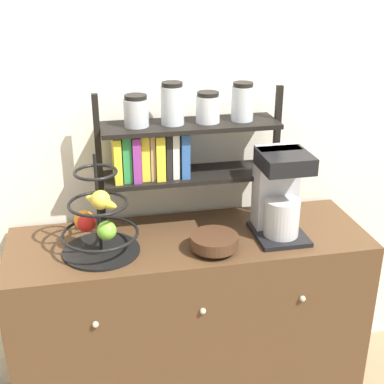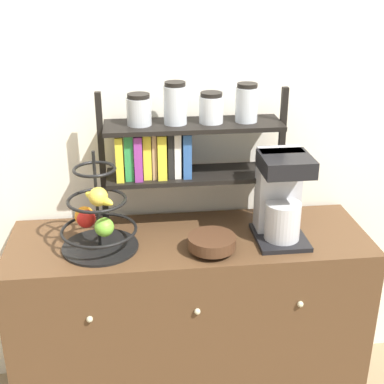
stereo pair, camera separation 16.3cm
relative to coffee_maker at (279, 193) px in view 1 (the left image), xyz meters
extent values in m
cube|color=silver|center=(-0.35, 0.31, 0.29)|extent=(7.00, 0.05, 2.60)
cube|color=#4C331E|center=(-0.35, 0.03, -0.59)|extent=(1.44, 0.47, 0.83)
sphere|color=#B2AD8C|center=(-0.75, -0.21, -0.36)|extent=(0.02, 0.02, 0.02)
sphere|color=#B2AD8C|center=(-0.35, -0.21, -0.36)|extent=(0.02, 0.02, 0.02)
sphere|color=#B2AD8C|center=(0.04, -0.21, -0.36)|extent=(0.02, 0.02, 0.02)
cube|color=black|center=(0.00, -0.02, -0.17)|extent=(0.20, 0.24, 0.02)
cube|color=#B7B7BC|center=(0.00, 0.04, 0.01)|extent=(0.17, 0.10, 0.34)
cylinder|color=#B7B7BC|center=(0.00, -0.05, -0.08)|extent=(0.14, 0.14, 0.15)
cube|color=black|center=(0.00, -0.04, 0.15)|extent=(0.19, 0.19, 0.06)
cylinder|color=black|center=(-0.70, -0.01, -0.17)|extent=(0.29, 0.29, 0.01)
cylinder|color=black|center=(-0.70, -0.01, 0.02)|extent=(0.01, 0.01, 0.38)
torus|color=black|center=(-0.70, -0.01, -0.10)|extent=(0.29, 0.29, 0.01)
torus|color=black|center=(-0.70, -0.01, 0.02)|extent=(0.22, 0.22, 0.01)
torus|color=black|center=(-0.70, -0.01, 0.15)|extent=(0.16, 0.16, 0.01)
sphere|color=red|center=(-0.75, 0.02, -0.06)|extent=(0.07, 0.07, 0.07)
sphere|color=#6BAD33|center=(-0.68, -0.06, -0.06)|extent=(0.07, 0.07, 0.07)
sphere|color=orange|center=(-0.76, 0.03, -0.06)|extent=(0.08, 0.08, 0.08)
ellipsoid|color=yellow|center=(-0.69, -0.05, 0.05)|extent=(0.13, 0.13, 0.04)
sphere|color=gold|center=(-0.69, -0.06, 0.06)|extent=(0.07, 0.07, 0.07)
cylinder|color=#422819|center=(-0.28, -0.09, -0.17)|extent=(0.10, 0.10, 0.02)
cylinder|color=#422819|center=(-0.28, -0.09, -0.13)|extent=(0.18, 0.18, 0.05)
cube|color=black|center=(-0.68, 0.17, 0.11)|extent=(0.02, 0.02, 0.57)
cube|color=black|center=(0.04, 0.17, 0.11)|extent=(0.02, 0.02, 0.57)
cube|color=black|center=(-0.32, 0.17, 0.04)|extent=(0.70, 0.20, 0.02)
cube|color=black|center=(-0.32, 0.17, 0.25)|extent=(0.70, 0.20, 0.02)
cube|color=yellow|center=(-0.62, 0.17, 0.14)|extent=(0.03, 0.16, 0.18)
cube|color=#2D8C47|center=(-0.58, 0.17, 0.14)|extent=(0.03, 0.14, 0.18)
cube|color=#8C338C|center=(-0.54, 0.17, 0.14)|extent=(0.03, 0.16, 0.18)
cube|color=yellow|center=(-0.51, 0.17, 0.14)|extent=(0.03, 0.12, 0.18)
cube|color=tan|center=(-0.48, 0.17, 0.14)|extent=(0.02, 0.13, 0.18)
cube|color=yellow|center=(-0.45, 0.17, 0.14)|extent=(0.03, 0.15, 0.18)
cube|color=black|center=(-0.42, 0.17, 0.14)|extent=(0.02, 0.13, 0.18)
cube|color=white|center=(-0.39, 0.17, 0.14)|extent=(0.03, 0.13, 0.18)
cube|color=#2D599E|center=(-0.36, 0.17, 0.14)|extent=(0.03, 0.14, 0.18)
cylinder|color=#ADB2B7|center=(-0.53, 0.17, 0.31)|extent=(0.10, 0.10, 0.11)
cylinder|color=black|center=(-0.53, 0.17, 0.37)|extent=(0.09, 0.09, 0.02)
cylinder|color=silver|center=(-0.39, 0.17, 0.33)|extent=(0.09, 0.09, 0.15)
cylinder|color=black|center=(-0.39, 0.17, 0.41)|extent=(0.08, 0.08, 0.02)
cylinder|color=silver|center=(-0.25, 0.17, 0.31)|extent=(0.09, 0.09, 0.10)
cylinder|color=black|center=(-0.25, 0.17, 0.37)|extent=(0.09, 0.09, 0.02)
cylinder|color=silver|center=(-0.11, 0.17, 0.32)|extent=(0.09, 0.09, 0.13)
cylinder|color=black|center=(-0.11, 0.17, 0.40)|extent=(0.08, 0.08, 0.02)
camera|label=1|loc=(-0.73, -1.82, 0.83)|focal=50.00mm
camera|label=2|loc=(-0.57, -1.85, 0.83)|focal=50.00mm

